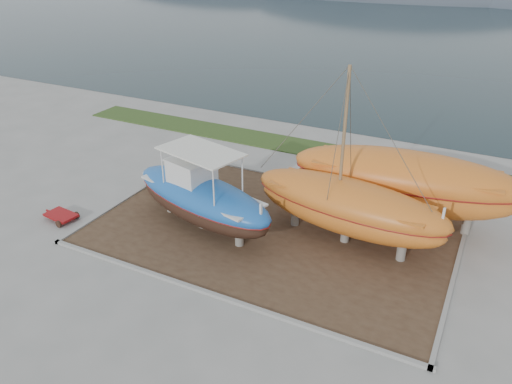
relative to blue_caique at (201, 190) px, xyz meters
The scene contains 11 objects.
ground 4.78m from the blue_caique, 36.79° to the right, with size 140.00×140.00×0.00m, color gray.
dirt_patch 4.30m from the blue_caique, 23.53° to the left, with size 18.00×12.00×0.06m, color #422D1E.
curb_frame 4.28m from the blue_caique, 23.53° to the left, with size 18.60×12.60×0.15m, color gray, non-canonical shape.
grass_strip 13.59m from the blue_caique, 75.39° to the left, with size 44.00×3.00×0.08m, color #284219.
sea 67.59m from the blue_caique, 87.13° to the left, with size 260.00×100.00×0.04m, color #16282C, non-canonical shape.
mountain_ridge 122.54m from the blue_caique, 88.42° to the left, with size 200.00×36.00×20.00m, color #333D49, non-canonical shape.
blue_caique is the anchor object (origin of this frame).
white_dinghy 4.89m from the blue_caique, 145.75° to the left, with size 4.15×1.56×1.25m, color silver, non-canonical shape.
orange_sailboat 7.73m from the blue_caique, 16.17° to the left, with size 10.07×2.97×8.79m, color #CA671F, non-canonical shape.
orange_bare_hull 10.51m from the blue_caique, 30.47° to the left, with size 11.83×3.55×3.88m, color #CA671F, non-canonical shape.
red_trailer 8.12m from the blue_caique, 158.90° to the right, with size 2.57×1.29×0.36m, color maroon, non-canonical shape.
Camera 1 is at (9.44, -16.46, 13.73)m, focal length 35.00 mm.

